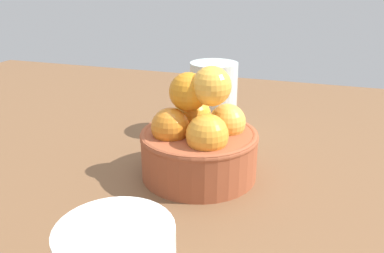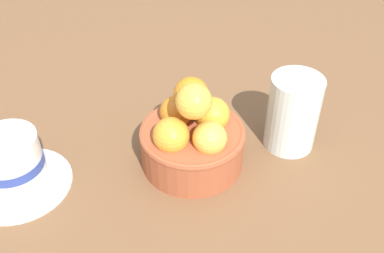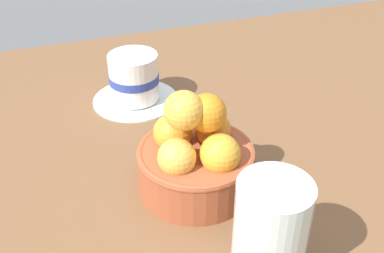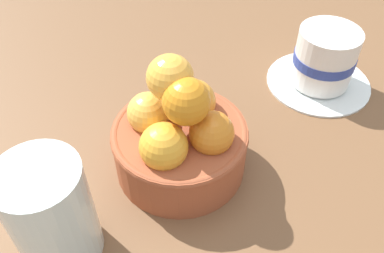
# 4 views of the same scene
# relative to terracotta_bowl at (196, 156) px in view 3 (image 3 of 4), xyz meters

# --- Properties ---
(ground_plane) EXTENTS (1.58, 1.07, 0.03)m
(ground_plane) POSITION_rel_terracotta_bowl_xyz_m (-0.00, 0.00, -0.07)
(ground_plane) COLOR brown
(terracotta_bowl) EXTENTS (0.15, 0.15, 0.14)m
(terracotta_bowl) POSITION_rel_terracotta_bowl_xyz_m (0.00, 0.00, 0.00)
(terracotta_bowl) COLOR #9E4C2D
(terracotta_bowl) RESTS_ON ground_plane
(coffee_cup) EXTENTS (0.14, 0.14, 0.08)m
(coffee_cup) POSITION_rel_terracotta_bowl_xyz_m (0.02, -0.24, -0.01)
(coffee_cup) COLOR white
(coffee_cup) RESTS_ON ground_plane
(water_glass) EXTENTS (0.08, 0.08, 0.12)m
(water_glass) POSITION_rel_terracotta_bowl_xyz_m (-0.02, 0.15, 0.01)
(water_glass) COLOR silver
(water_glass) RESTS_ON ground_plane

